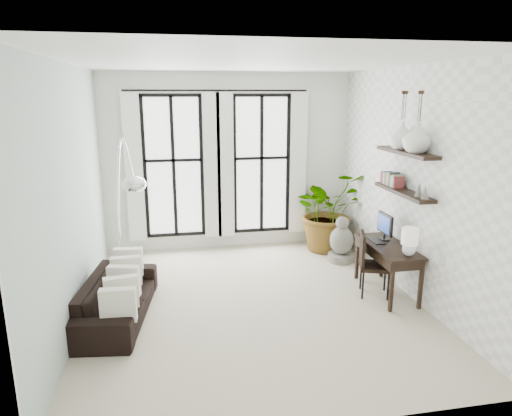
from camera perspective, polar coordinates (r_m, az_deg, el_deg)
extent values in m
plane|color=beige|center=(6.47, -0.32, -11.77)|extent=(5.00, 5.00, 0.00)
plane|color=white|center=(5.84, -0.37, 17.80)|extent=(5.00, 5.00, 0.00)
plane|color=#ACC0B6|center=(5.98, -22.06, 1.26)|extent=(0.00, 5.00, 5.00)
plane|color=white|center=(6.72, 18.92, 2.84)|extent=(0.00, 5.00, 5.00)
plane|color=white|center=(8.39, -3.41, 5.68)|extent=(4.50, 0.00, 4.50)
cube|color=white|center=(8.30, -10.26, 5.04)|extent=(1.00, 0.02, 2.50)
cube|color=white|center=(8.23, -15.01, 4.71)|extent=(0.30, 0.04, 2.60)
cube|color=white|center=(8.23, -5.50, 5.13)|extent=(0.30, 0.04, 2.60)
cube|color=white|center=(8.46, 0.68, 5.43)|extent=(1.00, 0.02, 2.50)
cube|color=white|center=(8.26, -3.84, 5.19)|extent=(0.30, 0.04, 2.60)
cube|color=white|center=(8.52, 5.32, 5.44)|extent=(0.30, 0.04, 2.60)
cylinder|color=black|center=(8.15, -4.87, 14.44)|extent=(3.20, 0.03, 0.03)
cube|color=black|center=(6.65, 17.91, 1.92)|extent=(0.25, 1.30, 0.05)
cube|color=black|center=(6.56, 18.27, 6.62)|extent=(0.25, 1.30, 0.05)
cube|color=#D33452|center=(7.11, 15.90, 3.76)|extent=(0.16, 0.03, 0.18)
cube|color=#2F2EA3|center=(7.07, 16.06, 3.70)|extent=(0.16, 0.04, 0.18)
cube|color=gold|center=(7.03, 16.22, 3.63)|extent=(0.16, 0.04, 0.18)
cube|color=green|center=(6.99, 16.38, 3.56)|extent=(0.16, 0.04, 0.18)
cube|color=#B851BF|center=(6.95, 16.55, 3.49)|extent=(0.16, 0.04, 0.18)
cube|color=gold|center=(6.91, 16.72, 3.42)|extent=(0.16, 0.04, 0.18)
cube|color=#434343|center=(6.87, 16.88, 3.35)|extent=(0.16, 0.04, 0.18)
cube|color=#3ACBC6|center=(6.83, 17.06, 3.28)|extent=(0.16, 0.04, 0.18)
cube|color=tan|center=(6.79, 17.23, 3.21)|extent=(0.16, 0.04, 0.18)
cube|color=brown|center=(6.75, 17.40, 3.14)|extent=(0.16, 0.04, 0.18)
cone|color=gray|center=(6.29, 19.70, 2.18)|extent=(0.10, 0.10, 0.18)
cone|color=gray|center=(6.16, 20.39, 1.89)|extent=(0.10, 0.10, 0.18)
imported|color=black|center=(6.23, -16.97, -10.70)|extent=(0.97, 1.95, 0.55)
cube|color=silver|center=(5.50, -16.85, -11.56)|extent=(0.40, 0.12, 0.40)
cube|color=silver|center=(5.81, -16.50, -10.08)|extent=(0.40, 0.12, 0.40)
cube|color=silver|center=(6.13, -16.18, -8.76)|extent=(0.40, 0.12, 0.40)
cube|color=silver|center=(6.45, -15.91, -7.57)|extent=(0.40, 0.12, 0.40)
cube|color=silver|center=(6.78, -15.65, -6.49)|extent=(0.40, 0.12, 0.40)
imported|color=#2D7228|center=(8.47, 8.99, -0.30)|extent=(1.61, 1.49, 1.49)
cube|color=black|center=(6.78, 16.21, -4.64)|extent=(0.52, 1.23, 0.04)
cube|color=black|center=(6.79, 16.02, -5.34)|extent=(0.47, 1.18, 0.11)
cube|color=black|center=(6.34, 16.59, -9.48)|extent=(0.05, 0.05, 0.68)
cube|color=black|center=(6.53, 19.90, -9.03)|extent=(0.05, 0.05, 0.68)
cube|color=black|center=(7.29, 12.55, -6.07)|extent=(0.05, 0.05, 0.68)
cube|color=black|center=(7.46, 15.52, -5.79)|extent=(0.05, 0.05, 0.68)
cube|color=black|center=(6.92, 15.85, -1.88)|extent=(0.04, 0.42, 0.30)
cube|color=navy|center=(6.91, 15.66, -1.89)|extent=(0.00, 0.36, 0.24)
cube|color=black|center=(6.93, 14.66, -3.86)|extent=(0.15, 0.40, 0.02)
sphere|color=silver|center=(6.37, 18.56, -4.98)|extent=(0.18, 0.18, 0.18)
cylinder|color=white|center=(6.31, 18.70, -3.35)|extent=(0.22, 0.22, 0.22)
cube|color=black|center=(6.77, 14.67, -7.06)|extent=(0.55, 0.55, 0.05)
cube|color=black|center=(6.67, 13.14, -5.10)|extent=(0.17, 0.42, 0.48)
cylinder|color=black|center=(6.64, 13.80, -9.58)|extent=(0.03, 0.03, 0.40)
cylinder|color=black|center=(6.78, 16.51, -9.25)|extent=(0.03, 0.03, 0.40)
cylinder|color=black|center=(6.93, 12.63, -8.49)|extent=(0.03, 0.03, 0.40)
cylinder|color=black|center=(7.07, 15.24, -8.19)|extent=(0.03, 0.03, 0.40)
cylinder|color=silver|center=(7.80, -16.38, -7.37)|extent=(0.34, 0.34, 0.09)
cylinder|color=silver|center=(7.64, -16.62, -4.08)|extent=(0.03, 0.03, 0.94)
ellipsoid|color=silver|center=(5.81, -15.01, 2.88)|extent=(0.30, 0.30, 0.20)
cylinder|color=gray|center=(8.09, 10.53, -6.08)|extent=(0.44, 0.44, 0.13)
ellipsoid|color=gray|center=(7.99, 10.63, -3.99)|extent=(0.40, 0.40, 0.49)
sphere|color=gray|center=(7.90, 10.73, -1.84)|extent=(0.22, 0.22, 0.22)
imported|color=white|center=(6.32, 19.51, 8.24)|extent=(0.37, 0.37, 0.38)
imported|color=white|center=(6.67, 17.80, 8.64)|extent=(0.37, 0.37, 0.38)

